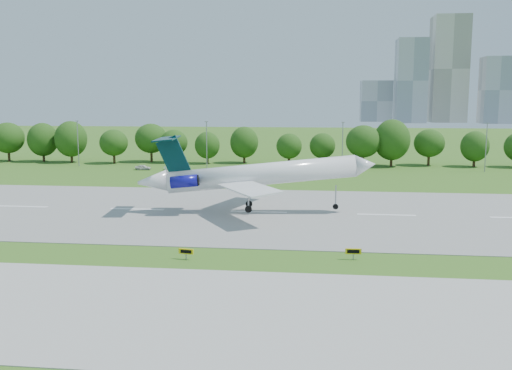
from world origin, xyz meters
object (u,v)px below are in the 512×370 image
(taxi_sign_left, at_px, (186,252))
(service_vehicle_a, at_px, (171,168))
(airliner, at_px, (249,174))
(service_vehicle_b, at_px, (143,167))

(taxi_sign_left, bearing_deg, service_vehicle_a, 115.76)
(service_vehicle_a, bearing_deg, taxi_sign_left, -164.96)
(airliner, height_order, taxi_sign_left, airliner)
(taxi_sign_left, xyz_separation_m, service_vehicle_b, (-30.21, 78.70, -0.24))
(service_vehicle_a, xyz_separation_m, service_vehicle_b, (-7.16, -0.83, 0.07))
(service_vehicle_a, bearing_deg, airliner, -153.96)
(service_vehicle_a, distance_m, service_vehicle_b, 7.21)
(airliner, xyz_separation_m, service_vehicle_a, (-26.75, 52.12, -5.53))
(airliner, height_order, service_vehicle_b, airliner)
(taxi_sign_left, height_order, service_vehicle_b, service_vehicle_b)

